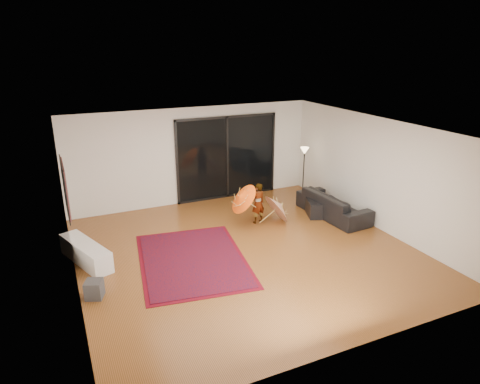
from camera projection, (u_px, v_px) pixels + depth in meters
floor at (247, 252)px, 9.39m from camera, size 7.00×7.00×0.00m
ceiling at (247, 130)px, 8.50m from camera, size 7.00×7.00×0.00m
wall_back at (194, 156)px, 11.95m from camera, size 7.00×0.00×7.00m
wall_front at (354, 270)px, 5.93m from camera, size 7.00×0.00×7.00m
wall_left at (69, 221)px, 7.58m from camera, size 0.00×7.00×7.00m
wall_right at (378, 174)px, 10.31m from camera, size 0.00×7.00×7.00m
sliding_door at (227, 157)px, 12.36m from camera, size 3.06×0.07×2.40m
painting at (65, 188)px, 8.35m from camera, size 0.04×1.28×1.08m
media_console at (86, 253)px, 8.86m from camera, size 0.93×1.63×0.44m
speaker at (94, 289)px, 7.65m from camera, size 0.38×0.38×0.33m
persian_rug at (193, 260)px, 9.02m from camera, size 2.58×3.31×0.02m
sofa at (333, 205)px, 11.23m from camera, size 0.99×2.22×0.63m
ottoman at (321, 208)px, 11.31m from camera, size 0.91×0.91×0.40m
floor_lamp at (304, 158)px, 12.48m from camera, size 0.25×0.25×1.47m
child at (258, 203)px, 10.74m from camera, size 0.42×0.32×1.05m
parasol_orange at (239, 199)px, 10.42m from camera, size 0.64×0.81×0.87m
parasol_white at (282, 202)px, 10.86m from camera, size 0.61×0.83×0.93m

